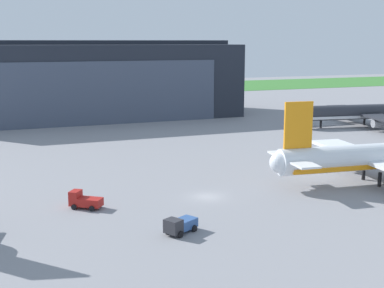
# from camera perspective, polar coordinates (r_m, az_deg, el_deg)

# --- Properties ---
(ground_plane) EXTENTS (440.00, 440.00, 0.00)m
(ground_plane) POSITION_cam_1_polar(r_m,az_deg,el_deg) (75.08, 1.71, -5.73)
(ground_plane) COLOR gray
(grass_field_strip) EXTENTS (440.00, 56.00, 0.08)m
(grass_field_strip) POSITION_cam_1_polar(r_m,az_deg,el_deg) (239.65, -14.23, 5.55)
(grass_field_strip) COLOR #397931
(grass_field_strip) RESTS_ON ground_plane
(maintenance_hangar) EXTENTS (80.55, 31.02, 21.90)m
(maintenance_hangar) POSITION_cam_1_polar(r_m,az_deg,el_deg) (155.05, -10.46, 6.74)
(maintenance_hangar) COLOR #232833
(maintenance_hangar) RESTS_ON ground_plane
(airliner_far_left) EXTENTS (37.76, 33.97, 12.17)m
(airliner_far_left) POSITION_cam_1_polar(r_m,az_deg,el_deg) (142.78, 18.09, 3.26)
(airliner_far_left) COLOR #282B33
(airliner_far_left) RESTS_ON ground_plane
(airliner_near_left) EXTENTS (37.06, 32.20, 13.10)m
(airliner_near_left) POSITION_cam_1_polar(r_m,az_deg,el_deg) (86.62, 19.73, -1.35)
(airliner_near_left) COLOR silver
(airliner_near_left) RESTS_ON ground_plane
(pushback_tractor) EXTENTS (4.49, 3.96, 2.29)m
(pushback_tractor) POSITION_cam_1_polar(r_m,az_deg,el_deg) (71.29, -11.57, -6.00)
(pushback_tractor) COLOR #AD1E19
(pushback_tractor) RESTS_ON ground_plane
(baggage_tug) EXTENTS (4.51, 3.68, 1.95)m
(baggage_tug) POSITION_cam_1_polar(r_m,az_deg,el_deg) (61.12, -1.32, -8.73)
(baggage_tug) COLOR #2D2D33
(baggage_tug) RESTS_ON ground_plane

